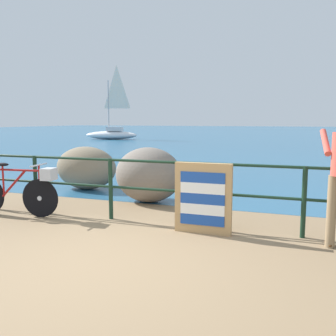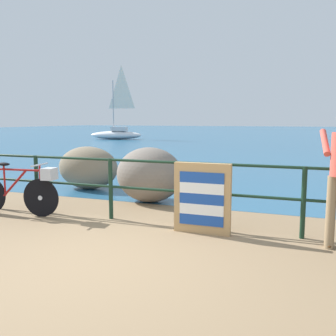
{
  "view_description": "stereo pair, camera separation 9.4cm",
  "coord_description": "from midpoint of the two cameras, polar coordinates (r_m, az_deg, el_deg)",
  "views": [
    {
      "loc": [
        2.15,
        -3.71,
        1.66
      ],
      "look_at": [
        0.12,
        2.09,
        0.85
      ],
      "focal_mm": 39.5,
      "sensor_mm": 36.0,
      "label": 1
    },
    {
      "loc": [
        2.23,
        -3.67,
        1.66
      ],
      "look_at": [
        0.12,
        2.09,
        0.85
      ],
      "focal_mm": 39.5,
      "sensor_mm": 36.0,
      "label": 2
    }
  ],
  "objects": [
    {
      "name": "ground_plane",
      "position": [
        23.85,
        14.87,
        3.11
      ],
      "size": [
        120.0,
        120.0,
        0.1
      ],
      "primitive_type": "cube",
      "color": "#846B4C"
    },
    {
      "name": "sea_surface",
      "position": [
        51.7,
        17.81,
        5.27
      ],
      "size": [
        120.0,
        90.0,
        0.01
      ],
      "primitive_type": "cube",
      "color": "#285B7F",
      "rests_on": "ground_plane"
    },
    {
      "name": "promenade_railing",
      "position": [
        5.9,
        -1.95,
        -2.46
      ],
      "size": [
        7.64,
        0.07,
        1.02
      ],
      "color": "black",
      "rests_on": "ground_plane"
    },
    {
      "name": "bicycle",
      "position": [
        6.87,
        -21.3,
        -3.04
      ],
      "size": [
        1.69,
        0.48,
        0.92
      ],
      "rotation": [
        0.0,
        0.0,
        0.11
      ],
      "color": "black",
      "rests_on": "ground_plane"
    },
    {
      "name": "folded_deckchair_stack",
      "position": [
        5.41,
        5.79,
        -4.7
      ],
      "size": [
        0.84,
        0.1,
        1.04
      ],
      "color": "tan",
      "rests_on": "ground_plane"
    },
    {
      "name": "breakwater_boulder_main",
      "position": [
        7.46,
        -2.54,
        -1.04
      ],
      "size": [
        1.37,
        1.07,
        1.11
      ],
      "color": "slate",
      "rests_on": "ground"
    },
    {
      "name": "breakwater_boulder_left",
      "position": [
        9.07,
        -11.95,
        0.04
      ],
      "size": [
        1.53,
        0.93,
        1.02
      ],
      "color": "#7F715A",
      "rests_on": "ground"
    },
    {
      "name": "sailboat",
      "position": [
        31.73,
        -7.85,
        5.68
      ],
      "size": [
        4.57,
        2.18,
        6.16
      ],
      "rotation": [
        0.0,
        0.0,
        3.35
      ],
      "color": "white",
      "rests_on": "sea_surface"
    }
  ]
}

